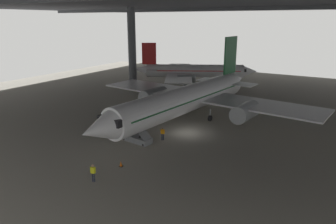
{
  "coord_description": "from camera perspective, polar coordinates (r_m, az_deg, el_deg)",
  "views": [
    {
      "loc": [
        18.01,
        -35.53,
        14.52
      ],
      "look_at": [
        -2.8,
        -0.52,
        2.6
      ],
      "focal_mm": 33.87,
      "sensor_mm": 36.0,
      "label": 1
    }
  ],
  "objects": [
    {
      "name": "ground_plane",
      "position": [
        42.4,
        3.62,
        -3.75
      ],
      "size": [
        110.0,
        110.0,
        0.0
      ],
      "primitive_type": "plane",
      "color": "gray"
    },
    {
      "name": "airplane_main",
      "position": [
        46.03,
        3.63,
        2.43
      ],
      "size": [
        36.64,
        37.76,
        11.76
      ],
      "color": "white",
      "rests_on": "ground_plane"
    },
    {
      "name": "boarding_stairs",
      "position": [
        39.33,
        -5.66,
        -4.29
      ],
      "size": [
        4.39,
        1.91,
        4.72
      ],
      "color": "slate",
      "rests_on": "ground_plane"
    },
    {
      "name": "crew_worker_near_nose",
      "position": [
        30.54,
        -13.34,
        -10.45
      ],
      "size": [
        0.53,
        0.32,
        1.74
      ],
      "color": "#232838",
      "rests_on": "ground_plane"
    },
    {
      "name": "crew_worker_by_stairs",
      "position": [
        39.5,
        -0.97,
        -3.81
      ],
      "size": [
        0.53,
        0.32,
        1.65
      ],
      "color": "#232838",
      "rests_on": "ground_plane"
    },
    {
      "name": "airplane_distant",
      "position": [
        74.07,
        4.37,
        7.37
      ],
      "size": [
        26.91,
        27.15,
        9.45
      ],
      "color": "white",
      "rests_on": "ground_plane"
    },
    {
      "name": "traffic_cone_orange",
      "position": [
        33.27,
        -8.48,
        -9.2
      ],
      "size": [
        0.36,
        0.36,
        0.6
      ],
      "color": "black",
      "rests_on": "ground_plane"
    },
    {
      "name": "baggage_tug",
      "position": [
        54.74,
        4.35,
        1.45
      ],
      "size": [
        1.83,
        2.46,
        0.9
      ],
      "color": "yellow",
      "rests_on": "ground_plane"
    }
  ]
}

